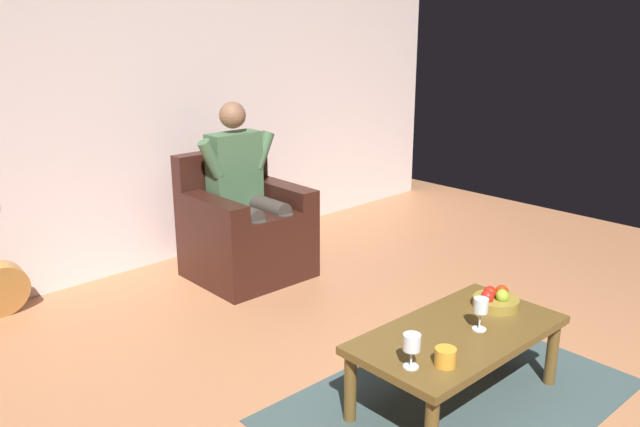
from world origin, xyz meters
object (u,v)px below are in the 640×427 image
armchair (245,232)px  fruit_bowl (496,300)px  coffee_table (458,340)px  person_seated (245,186)px  wine_glass_far (412,345)px  candle_jar (445,357)px  wine_glass_near (481,308)px

armchair → fruit_bowl: 2.05m
coffee_table → fruit_bowl: (-0.37, -0.02, 0.09)m
person_seated → wine_glass_far: (0.73, 2.11, -0.19)m
armchair → wine_glass_far: armchair is taller
armchair → fruit_bowl: bearing=94.1°
candle_jar → wine_glass_near: bearing=-168.0°
person_seated → wine_glass_near: 2.13m
armchair → candle_jar: size_ratio=9.54×
coffee_table → wine_glass_near: 0.20m
armchair → candle_jar: bearing=76.5°
armchair → coffee_table: armchair is taller
wine_glass_far → candle_jar: size_ratio=1.65×
person_seated → wine_glass_far: size_ratio=8.11×
coffee_table → wine_glass_near: bearing=142.1°
fruit_bowl → candle_jar: 0.71m
wine_glass_near → candle_jar: (0.40, 0.09, -0.08)m
person_seated → wine_glass_near: size_ratio=7.78×
fruit_bowl → candle_jar: bearing=14.1°
coffee_table → candle_jar: (0.32, 0.15, 0.09)m
armchair → coffee_table: 2.09m
armchair → coffee_table: (0.29, 2.07, 0.00)m
person_seated → wine_glass_near: person_seated is taller
person_seated → fruit_bowl: person_seated is taller
armchair → candle_jar: armchair is taller
armchair → wine_glass_near: armchair is taller
armchair → wine_glass_near: 2.15m
fruit_bowl → candle_jar: size_ratio=2.50×
armchair → wine_glass_near: (0.21, 2.14, 0.17)m
person_seated → candle_jar: 2.30m
armchair → candle_jar: 2.30m
person_seated → fruit_bowl: (-0.08, 2.03, -0.26)m
person_seated → coffee_table: 2.10m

